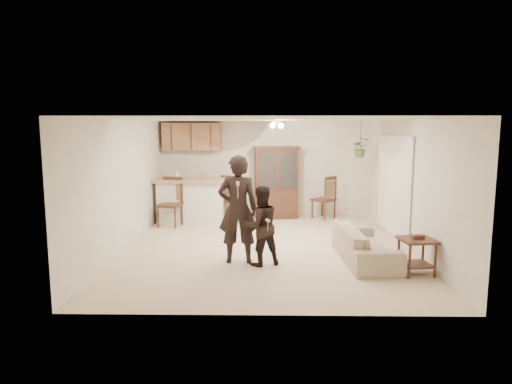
{
  "coord_description": "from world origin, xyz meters",
  "views": [
    {
      "loc": [
        -0.05,
        -8.74,
        2.38
      ],
      "look_at": [
        -0.2,
        0.4,
        1.05
      ],
      "focal_mm": 32.0,
      "sensor_mm": 36.0,
      "label": 1
    }
  ],
  "objects_px": {
    "sofa": "(365,240)",
    "side_table": "(417,256)",
    "child": "(261,226)",
    "chair_hutch_left": "(224,207)",
    "chair_bar": "(170,213)",
    "china_hutch": "(276,183)",
    "chair_hutch_right": "(323,207)",
    "adult": "(238,212)"
  },
  "relations": [
    {
      "from": "chair_hutch_left",
      "to": "chair_hutch_right",
      "type": "distance_m",
      "value": 2.55
    },
    {
      "from": "adult",
      "to": "china_hutch",
      "type": "height_order",
      "value": "china_hutch"
    },
    {
      "from": "adult",
      "to": "side_table",
      "type": "xyz_separation_m",
      "value": [
        2.92,
        -0.58,
        -0.6
      ]
    },
    {
      "from": "china_hutch",
      "to": "chair_hutch_left",
      "type": "xyz_separation_m",
      "value": [
        -1.33,
        -0.18,
        -0.61
      ]
    },
    {
      "from": "china_hutch",
      "to": "side_table",
      "type": "height_order",
      "value": "china_hutch"
    },
    {
      "from": "chair_hutch_left",
      "to": "chair_hutch_right",
      "type": "relative_size",
      "value": 1.0
    },
    {
      "from": "child",
      "to": "chair_hutch_right",
      "type": "bearing_deg",
      "value": -133.87
    },
    {
      "from": "sofa",
      "to": "china_hutch",
      "type": "relative_size",
      "value": 1.01
    },
    {
      "from": "side_table",
      "to": "chair_hutch_left",
      "type": "distance_m",
      "value": 5.54
    },
    {
      "from": "chair_hutch_left",
      "to": "adult",
      "type": "bearing_deg",
      "value": -52.97
    },
    {
      "from": "sofa",
      "to": "child",
      "type": "bearing_deg",
      "value": 96.17
    },
    {
      "from": "side_table",
      "to": "chair_bar",
      "type": "xyz_separation_m",
      "value": [
        -4.7,
        3.44,
        0.03
      ]
    },
    {
      "from": "adult",
      "to": "child",
      "type": "bearing_deg",
      "value": 156.97
    },
    {
      "from": "side_table",
      "to": "adult",
      "type": "bearing_deg",
      "value": 168.74
    },
    {
      "from": "china_hutch",
      "to": "chair_bar",
      "type": "relative_size",
      "value": 1.59
    },
    {
      "from": "chair_bar",
      "to": "chair_hutch_left",
      "type": "bearing_deg",
      "value": 46.35
    },
    {
      "from": "chair_bar",
      "to": "china_hutch",
      "type": "bearing_deg",
      "value": 33.31
    },
    {
      "from": "child",
      "to": "chair_hutch_left",
      "type": "relative_size",
      "value": 1.22
    },
    {
      "from": "sofa",
      "to": "china_hutch",
      "type": "bearing_deg",
      "value": 18.98
    },
    {
      "from": "china_hutch",
      "to": "chair_hutch_left",
      "type": "bearing_deg",
      "value": -179.83
    },
    {
      "from": "adult",
      "to": "chair_bar",
      "type": "relative_size",
      "value": 1.54
    },
    {
      "from": "chair_hutch_right",
      "to": "adult",
      "type": "bearing_deg",
      "value": 18.86
    },
    {
      "from": "adult",
      "to": "chair_bar",
      "type": "height_order",
      "value": "adult"
    },
    {
      "from": "child",
      "to": "china_hutch",
      "type": "xyz_separation_m",
      "value": [
        0.38,
        4.04,
        0.24
      ]
    },
    {
      "from": "adult",
      "to": "child",
      "type": "relative_size",
      "value": 1.33
    },
    {
      "from": "side_table",
      "to": "chair_bar",
      "type": "height_order",
      "value": "chair_bar"
    },
    {
      "from": "chair_hutch_left",
      "to": "chair_hutch_right",
      "type": "xyz_separation_m",
      "value": [
        2.55,
        0.12,
        0.0
      ]
    },
    {
      "from": "china_hutch",
      "to": "chair_bar",
      "type": "bearing_deg",
      "value": -165.25
    },
    {
      "from": "child",
      "to": "chair_bar",
      "type": "bearing_deg",
      "value": -76.09
    },
    {
      "from": "chair_hutch_right",
      "to": "chair_hutch_left",
      "type": "bearing_deg",
      "value": -41.08
    },
    {
      "from": "sofa",
      "to": "side_table",
      "type": "height_order",
      "value": "sofa"
    },
    {
      "from": "sofa",
      "to": "side_table",
      "type": "distance_m",
      "value": 0.99
    },
    {
      "from": "sofa",
      "to": "child",
      "type": "relative_size",
      "value": 1.39
    },
    {
      "from": "sofa",
      "to": "chair_hutch_left",
      "type": "relative_size",
      "value": 1.69
    },
    {
      "from": "chair_bar",
      "to": "chair_hutch_left",
      "type": "xyz_separation_m",
      "value": [
        1.22,
        0.86,
        -0.02
      ]
    },
    {
      "from": "child",
      "to": "china_hutch",
      "type": "height_order",
      "value": "china_hutch"
    },
    {
      "from": "side_table",
      "to": "chair_hutch_left",
      "type": "bearing_deg",
      "value": 128.94
    },
    {
      "from": "side_table",
      "to": "chair_hutch_right",
      "type": "bearing_deg",
      "value": 101.85
    },
    {
      "from": "chair_hutch_right",
      "to": "child",
      "type": "bearing_deg",
      "value": 24.44
    },
    {
      "from": "sofa",
      "to": "china_hutch",
      "type": "xyz_separation_m",
      "value": [
        -1.48,
        3.76,
        0.55
      ]
    },
    {
      "from": "china_hutch",
      "to": "chair_hutch_right",
      "type": "relative_size",
      "value": 1.67
    },
    {
      "from": "child",
      "to": "chair_hutch_left",
      "type": "height_order",
      "value": "child"
    }
  ]
}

